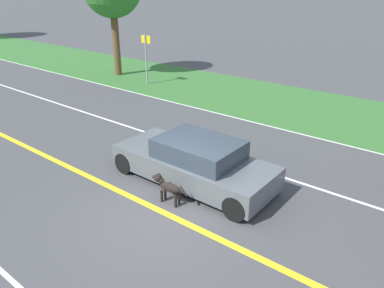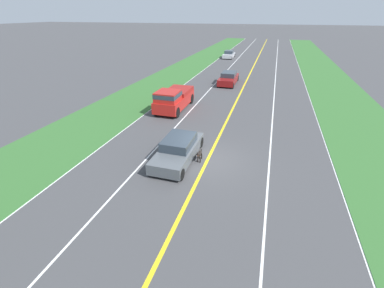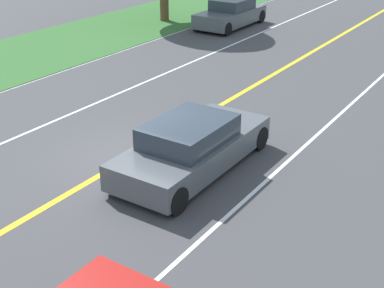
# 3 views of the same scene
# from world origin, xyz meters

# --- Properties ---
(ground_plane) EXTENTS (400.00, 400.00, 0.00)m
(ground_plane) POSITION_xyz_m (0.00, 0.00, 0.00)
(ground_plane) COLOR #424244
(centre_divider_line) EXTENTS (0.18, 160.00, 0.01)m
(centre_divider_line) POSITION_xyz_m (0.00, 0.00, 0.00)
(centre_divider_line) COLOR yellow
(centre_divider_line) RESTS_ON ground
(lane_dash_same_dir) EXTENTS (0.10, 160.00, 0.01)m
(lane_dash_same_dir) POSITION_xyz_m (3.50, 0.00, 0.00)
(lane_dash_same_dir) COLOR white
(lane_dash_same_dir) RESTS_ON ground
(lane_dash_oncoming) EXTENTS (0.10, 160.00, 0.01)m
(lane_dash_oncoming) POSITION_xyz_m (-3.50, 0.00, 0.00)
(lane_dash_oncoming) COLOR white
(lane_dash_oncoming) RESTS_ON ground
(ego_car) EXTENTS (1.90, 4.67, 1.33)m
(ego_car) POSITION_xyz_m (1.69, 0.39, 0.62)
(ego_car) COLOR #51565B
(ego_car) RESTS_ON ground
(dog) EXTENTS (0.27, 1.12, 0.75)m
(dog) POSITION_xyz_m (0.42, 0.29, 0.47)
(dog) COLOR black
(dog) RESTS_ON ground
(oncoming_car) EXTENTS (1.92, 4.44, 1.40)m
(oncoming_car) POSITION_xyz_m (-5.42, 14.68, 0.66)
(oncoming_car) COLOR #51565B
(oncoming_car) RESTS_ON ground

